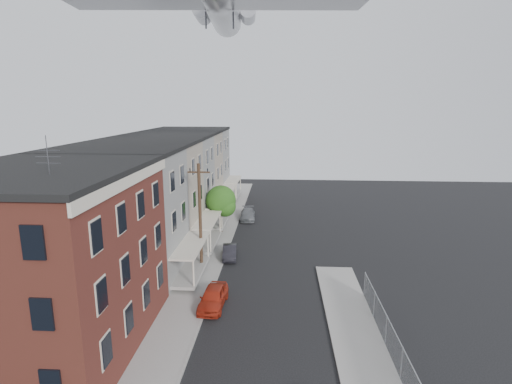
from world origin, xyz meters
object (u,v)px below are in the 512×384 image
Objects in this scene: car_near at (213,297)px; car_far at (248,214)px; utility_pole at (200,216)px; street_tree at (222,202)px; car_mid at (230,252)px.

car_near reaches higher than car_far.
car_far is at bearing 80.41° from utility_pole.
street_tree reaches higher than car_mid.
car_far is (0.59, 21.43, -0.07)m from car_near.
car_near is at bearing -95.70° from car_mid.
car_mid is 0.82× the size of car_far.
utility_pole is 2.61× the size of car_mid.
utility_pole is 2.24× the size of car_near.
street_tree is at bearing 88.11° from utility_pole.
car_far is (2.26, 5.42, -2.84)m from street_tree.
street_tree is 1.29× the size of car_near.
street_tree is at bearing -115.90° from car_far.
car_mid is at bearing 54.48° from utility_pole.
car_mid is (1.67, -7.12, -2.88)m from street_tree.
street_tree is 1.51× the size of car_mid.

